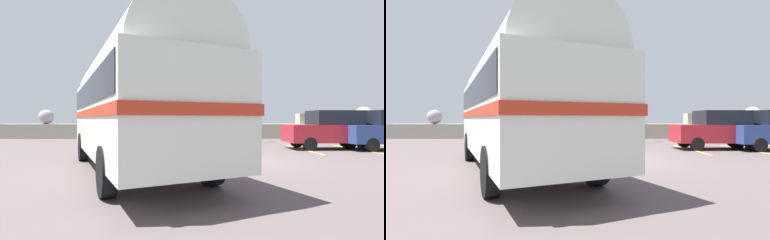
{
  "view_description": "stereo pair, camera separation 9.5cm",
  "coord_description": "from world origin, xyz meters",
  "views": [
    {
      "loc": [
        -1.47,
        -10.04,
        1.47
      ],
      "look_at": [
        -1.32,
        -0.5,
        1.44
      ],
      "focal_mm": 26.75,
      "sensor_mm": 36.0,
      "label": 1
    },
    {
      "loc": [
        -1.37,
        -10.04,
        1.47
      ],
      "look_at": [
        -1.32,
        -0.5,
        1.44
      ],
      "focal_mm": 26.75,
      "sensor_mm": 36.0,
      "label": 2
    }
  ],
  "objects": [
    {
      "name": "lamp_post",
      "position": [
        0.09,
        7.22,
        4.12
      ],
      "size": [
        0.64,
        1.01,
        7.41
      ],
      "color": "#5B5B60",
      "rests_on": "ground"
    },
    {
      "name": "parking_lines",
      "position": [
        6.64,
        3.5,
        0.02
      ],
      "size": [
        5.32,
        4.4,
        0.01
      ],
      "color": "yellow",
      "rests_on": "ground"
    },
    {
      "name": "parked_car_nearest",
      "position": [
        5.45,
        3.69,
        0.97
      ],
      "size": [
        4.12,
        1.77,
        1.86
      ],
      "rotation": [
        0.0,
        0.0,
        1.58
      ],
      "color": "black",
      "rests_on": "ground"
    },
    {
      "name": "vintage_coach",
      "position": [
        -3.05,
        -1.9,
        2.05
      ],
      "size": [
        5.75,
        8.8,
        3.7
      ],
      "rotation": [
        0.0,
        0.0,
        0.43
      ],
      "color": "black",
      "rests_on": "ground"
    },
    {
      "name": "breakwater",
      "position": [
        0.2,
        11.77,
        0.66
      ],
      "size": [
        31.36,
        1.89,
        2.4
      ],
      "color": "#999885",
      "rests_on": "ground"
    },
    {
      "name": "ground",
      "position": [
        0.0,
        0.0,
        0.01
      ],
      "size": [
        32.0,
        26.0,
        0.02
      ],
      "color": "#584B4B"
    }
  ]
}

